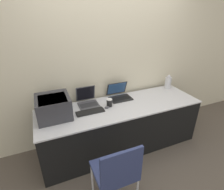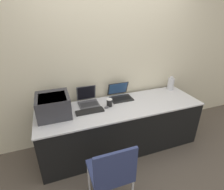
{
  "view_description": "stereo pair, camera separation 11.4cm",
  "coord_description": "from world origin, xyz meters",
  "px_view_note": "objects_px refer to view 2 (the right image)",
  "views": [
    {
      "loc": [
        -1.0,
        -1.66,
        1.98
      ],
      "look_at": [
        -0.13,
        0.4,
        0.91
      ],
      "focal_mm": 28.0,
      "sensor_mm": 36.0,
      "label": 1
    },
    {
      "loc": [
        -0.89,
        -1.7,
        1.98
      ],
      "look_at": [
        -0.13,
        0.4,
        0.91
      ],
      "focal_mm": 28.0,
      "sensor_mm": 36.0,
      "label": 2
    }
  ],
  "objects_px": {
    "mouse": "(107,107)",
    "metal_pitcher": "(171,83)",
    "laptop_left": "(88,100)",
    "external_keyboard": "(90,111)",
    "printer": "(53,105)",
    "laptop_right": "(120,95)",
    "chair": "(112,171)",
    "coffee_cup": "(109,103)"
  },
  "relations": [
    {
      "from": "coffee_cup",
      "to": "chair",
      "type": "distance_m",
      "value": 1.02
    },
    {
      "from": "printer",
      "to": "chair",
      "type": "bearing_deg",
      "value": -64.32
    },
    {
      "from": "laptop_right",
      "to": "coffee_cup",
      "type": "xyz_separation_m",
      "value": [
        -0.25,
        -0.2,
        0.01
      ]
    },
    {
      "from": "laptop_right",
      "to": "chair",
      "type": "bearing_deg",
      "value": -116.08
    },
    {
      "from": "printer",
      "to": "mouse",
      "type": "distance_m",
      "value": 0.72
    },
    {
      "from": "printer",
      "to": "laptop_right",
      "type": "relative_size",
      "value": 1.26
    },
    {
      "from": "laptop_left",
      "to": "coffee_cup",
      "type": "distance_m",
      "value": 0.33
    },
    {
      "from": "laptop_left",
      "to": "external_keyboard",
      "type": "relative_size",
      "value": 0.77
    },
    {
      "from": "laptop_left",
      "to": "laptop_right",
      "type": "xyz_separation_m",
      "value": [
        0.52,
        0.01,
        -0.0
      ]
    },
    {
      "from": "laptop_right",
      "to": "chair",
      "type": "relative_size",
      "value": 0.38
    },
    {
      "from": "printer",
      "to": "mouse",
      "type": "relative_size",
      "value": 6.31
    },
    {
      "from": "laptop_right",
      "to": "external_keyboard",
      "type": "relative_size",
      "value": 0.87
    },
    {
      "from": "laptop_right",
      "to": "external_keyboard",
      "type": "xyz_separation_m",
      "value": [
        -0.56,
        -0.26,
        -0.04
      ]
    },
    {
      "from": "metal_pitcher",
      "to": "chair",
      "type": "distance_m",
      "value": 1.93
    },
    {
      "from": "laptop_right",
      "to": "chair",
      "type": "xyz_separation_m",
      "value": [
        -0.55,
        -1.13,
        -0.25
      ]
    },
    {
      "from": "coffee_cup",
      "to": "metal_pitcher",
      "type": "bearing_deg",
      "value": 9.84
    },
    {
      "from": "printer",
      "to": "metal_pitcher",
      "type": "distance_m",
      "value": 1.99
    },
    {
      "from": "laptop_left",
      "to": "laptop_right",
      "type": "distance_m",
      "value": 0.52
    },
    {
      "from": "printer",
      "to": "laptop_right",
      "type": "distance_m",
      "value": 1.04
    },
    {
      "from": "printer",
      "to": "external_keyboard",
      "type": "relative_size",
      "value": 1.1
    },
    {
      "from": "mouse",
      "to": "metal_pitcher",
      "type": "relative_size",
      "value": 0.27
    },
    {
      "from": "coffee_cup",
      "to": "mouse",
      "type": "height_order",
      "value": "coffee_cup"
    },
    {
      "from": "coffee_cup",
      "to": "mouse",
      "type": "distance_m",
      "value": 0.09
    },
    {
      "from": "laptop_left",
      "to": "coffee_cup",
      "type": "xyz_separation_m",
      "value": [
        0.27,
        -0.18,
        0.0
      ]
    },
    {
      "from": "printer",
      "to": "external_keyboard",
      "type": "height_order",
      "value": "printer"
    },
    {
      "from": "external_keyboard",
      "to": "chair",
      "type": "xyz_separation_m",
      "value": [
        0.0,
        -0.87,
        -0.21
      ]
    },
    {
      "from": "external_keyboard",
      "to": "chair",
      "type": "bearing_deg",
      "value": -89.83
    },
    {
      "from": "coffee_cup",
      "to": "metal_pitcher",
      "type": "relative_size",
      "value": 0.46
    },
    {
      "from": "laptop_left",
      "to": "metal_pitcher",
      "type": "relative_size",
      "value": 1.2
    },
    {
      "from": "mouse",
      "to": "coffee_cup",
      "type": "bearing_deg",
      "value": 39.54
    },
    {
      "from": "printer",
      "to": "mouse",
      "type": "height_order",
      "value": "printer"
    },
    {
      "from": "printer",
      "to": "external_keyboard",
      "type": "distance_m",
      "value": 0.49
    },
    {
      "from": "printer",
      "to": "chair",
      "type": "relative_size",
      "value": 0.48
    },
    {
      "from": "mouse",
      "to": "metal_pitcher",
      "type": "distance_m",
      "value": 1.3
    },
    {
      "from": "laptop_right",
      "to": "coffee_cup",
      "type": "bearing_deg",
      "value": -141.68
    },
    {
      "from": "external_keyboard",
      "to": "mouse",
      "type": "xyz_separation_m",
      "value": [
        0.25,
        0.02,
        0.01
      ]
    },
    {
      "from": "external_keyboard",
      "to": "metal_pitcher",
      "type": "bearing_deg",
      "value": 10.22
    },
    {
      "from": "external_keyboard",
      "to": "metal_pitcher",
      "type": "xyz_separation_m",
      "value": [
        1.52,
        0.27,
        0.1
      ]
    },
    {
      "from": "printer",
      "to": "coffee_cup",
      "type": "xyz_separation_m",
      "value": [
        0.76,
        -0.02,
        -0.09
      ]
    },
    {
      "from": "laptop_right",
      "to": "coffee_cup",
      "type": "distance_m",
      "value": 0.32
    },
    {
      "from": "coffee_cup",
      "to": "chair",
      "type": "height_order",
      "value": "chair"
    },
    {
      "from": "laptop_left",
      "to": "coffee_cup",
      "type": "height_order",
      "value": "laptop_left"
    }
  ]
}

